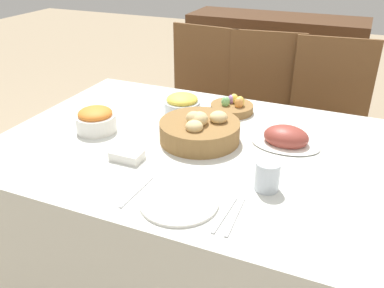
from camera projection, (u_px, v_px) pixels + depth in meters
The scene contains 17 objects.
ground_plane at pixel (201, 288), 1.88m from camera, with size 12.00×12.00×0.00m, color tan.
dining_table at pixel (202, 224), 1.70m from camera, with size 1.55×1.05×0.75m.
chair_far_center at pixel (260, 117), 2.33m from camera, with size 0.47×0.47×0.99m.
chair_far_left at pixel (195, 107), 2.46m from camera, with size 0.46×0.46×0.99m.
chair_far_right at pixel (326, 128), 2.20m from camera, with size 0.46×0.46×0.99m.
sideboard at pixel (272, 75), 3.22m from camera, with size 1.31×0.44×0.91m.
bread_basket at pixel (200, 130), 1.54m from camera, with size 0.31×0.31×0.13m.
egg_basket at pixel (233, 107), 1.80m from camera, with size 0.19×0.19×0.08m.
ham_platter at pixel (286, 138), 1.52m from camera, with size 0.26×0.18×0.08m.
pineapple_bowl at pixel (182, 104), 1.78m from camera, with size 0.16×0.16×0.09m.
carrot_bowl at pixel (96, 120), 1.62m from camera, with size 0.16×0.16×0.10m.
dinner_plate at pixel (179, 202), 1.20m from camera, with size 0.24×0.24×0.01m.
fork at pixel (137, 192), 1.25m from camera, with size 0.02×0.18×0.00m.
knife at pixel (225, 214), 1.15m from camera, with size 0.02×0.18×0.00m.
spoon at pixel (235, 217), 1.14m from camera, with size 0.02×0.18×0.00m.
drinking_cup at pixel (267, 176), 1.25m from camera, with size 0.08×0.08×0.09m.
butter_dish at pixel (127, 155), 1.43m from camera, with size 0.11×0.07×0.03m.
Camera 1 is at (0.50, -1.26, 1.46)m, focal length 38.00 mm.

